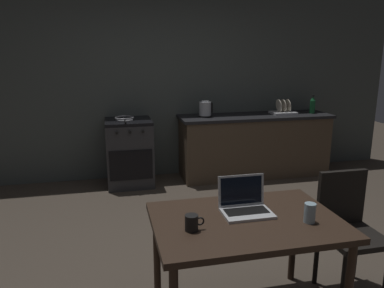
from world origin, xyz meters
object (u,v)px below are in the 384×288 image
(dish_rack, at_px, (283,111))
(stove_oven, at_px, (129,152))
(chair, at_px, (347,224))
(bottle, at_px, (313,105))
(laptop, at_px, (245,205))
(dining_table, at_px, (246,230))
(drinking_glass, at_px, (310,213))
(coffee_mug, at_px, (192,223))
(frying_pan, at_px, (124,119))
(electric_kettle, at_px, (205,109))

(dish_rack, bearing_deg, stove_oven, -179.94)
(stove_oven, xyz_separation_m, chair, (1.41, -2.71, 0.08))
(chair, distance_m, bottle, 2.97)
(laptop, bearing_deg, chair, 9.13)
(laptop, bearing_deg, bottle, 58.32)
(bottle, bearing_deg, dining_table, -126.43)
(dining_table, height_order, drinking_glass, drinking_glass)
(stove_oven, bearing_deg, chair, -62.50)
(coffee_mug, bearing_deg, laptop, 23.89)
(dining_table, bearing_deg, dish_rack, 60.12)
(bottle, xyz_separation_m, coffee_mug, (-2.44, -2.89, -0.23))
(stove_oven, xyz_separation_m, bottle, (2.63, -0.05, 0.57))
(dining_table, distance_m, drinking_glass, 0.41)
(frying_pan, bearing_deg, dish_rack, 0.73)
(electric_kettle, distance_m, coffee_mug, 3.07)
(laptop, relative_size, drinking_glass, 2.61)
(chair, distance_m, drinking_glass, 0.62)
(stove_oven, xyz_separation_m, dining_table, (0.56, -2.86, 0.21))
(laptop, bearing_deg, coffee_mug, -150.75)
(laptop, relative_size, electric_kettle, 1.44)
(stove_oven, xyz_separation_m, drinking_glass, (0.92, -2.99, 0.35))
(electric_kettle, bearing_deg, drinking_glass, -92.40)
(dining_table, bearing_deg, laptop, 74.65)
(stove_oven, xyz_separation_m, frying_pan, (-0.05, -0.03, 0.47))
(stove_oven, height_order, laptop, laptop)
(drinking_glass, xyz_separation_m, dish_rack, (1.28, 2.99, 0.14))
(chair, relative_size, dish_rack, 2.65)
(dining_table, relative_size, coffee_mug, 9.99)
(chair, height_order, dish_rack, dish_rack)
(laptop, xyz_separation_m, dish_rack, (1.62, 2.76, 0.16))
(electric_kettle, height_order, drinking_glass, electric_kettle)
(coffee_mug, height_order, drinking_glass, drinking_glass)
(coffee_mug, relative_size, dish_rack, 0.35)
(dining_table, height_order, laptop, laptop)
(laptop, relative_size, dish_rack, 0.94)
(drinking_glass, distance_m, dish_rack, 3.26)
(frying_pan, bearing_deg, dining_table, -77.93)
(chair, bearing_deg, dish_rack, 94.23)
(stove_oven, height_order, electric_kettle, electric_kettle)
(electric_kettle, height_order, frying_pan, electric_kettle)
(dining_table, distance_m, electric_kettle, 2.92)
(stove_oven, bearing_deg, drinking_glass, -72.91)
(laptop, relative_size, bottle, 1.21)
(electric_kettle, distance_m, bottle, 1.59)
(stove_oven, relative_size, bottle, 3.34)
(dining_table, xyz_separation_m, coffee_mug, (-0.37, -0.08, 0.12))
(stove_oven, distance_m, dish_rack, 2.25)
(dish_rack, bearing_deg, coffee_mug, -124.43)
(dining_table, bearing_deg, chair, 10.15)
(stove_oven, height_order, dining_table, stove_oven)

